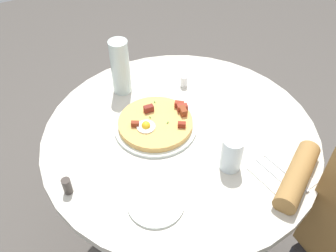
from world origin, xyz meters
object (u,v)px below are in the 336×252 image
bread_plate (156,203)px  water_glass (232,154)px  water_bottle (120,67)px  breakfast_pizza (156,122)px  pepper_shaker (67,186)px  dining_table (179,164)px  fork (286,172)px  pizza_plate (156,126)px  salt_shaker (184,81)px  knife (278,177)px

bread_plate → water_glass: (0.01, -0.27, 0.06)m
water_glass → water_bottle: 0.55m
breakfast_pizza → water_glass: bearing=-155.1°
bread_plate → pepper_shaker: pepper_shaker is taller
water_bottle → pepper_shaker: 0.51m
bread_plate → dining_table: bearing=-43.7°
fork → pepper_shaker: bearing=60.7°
bread_plate → water_glass: bearing=-87.1°
pepper_shaker → water_bottle: bearing=-42.5°
water_glass → dining_table: bearing=16.7°
breakfast_pizza → water_bottle: bearing=4.6°
pizza_plate → water_glass: bearing=-154.7°
dining_table → pizza_plate: 0.20m
breakfast_pizza → salt_shaker: 0.26m
water_glass → pepper_shaker: 0.51m
bread_plate → breakfast_pizza: bearing=-27.3°
water_bottle → knife: bearing=-158.4°
knife → water_glass: (0.11, 0.10, 0.05)m
dining_table → pepper_shaker: (-0.06, 0.42, 0.20)m
pizza_plate → fork: 0.47m
breakfast_pizza → salt_shaker: breakfast_pizza is taller
bread_plate → knife: size_ratio=0.94×
water_glass → breakfast_pizza: bearing=24.9°
fork → knife: size_ratio=1.00×
dining_table → breakfast_pizza: bearing=44.9°
knife → pepper_shaker: (0.27, 0.59, 0.02)m
bread_plate → water_bottle: water_bottle is taller
dining_table → fork: size_ratio=5.41×
dining_table → pizza_plate: pizza_plate is taller
bread_plate → fork: size_ratio=0.94×
pizza_plate → water_glass: 0.31m
salt_shaker → pepper_shaker: size_ratio=0.82×
breakfast_pizza → water_glass: 0.30m
dining_table → fork: (-0.32, -0.20, 0.18)m
pepper_shaker → water_glass: bearing=-107.4°
breakfast_pizza → fork: 0.47m
dining_table → salt_shaker: 0.33m
knife → salt_shaker: 0.55m
water_glass → pepper_shaker: bearing=72.6°
breakfast_pizza → knife: (-0.39, -0.23, -0.02)m
bread_plate → water_glass: water_glass is taller
fork → water_bottle: 0.70m
dining_table → knife: (-0.32, -0.17, 0.18)m
water_bottle → fork: bearing=-155.6°
knife → salt_shaker: size_ratio=3.87×
bread_plate → pepper_shaker: bearing=51.9°
pizza_plate → knife: pizza_plate is taller
bread_plate → fork: 0.43m
pepper_shaker → fork: bearing=-112.6°
breakfast_pizza → water_glass: size_ratio=2.16×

